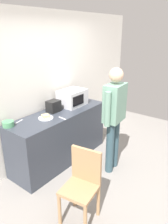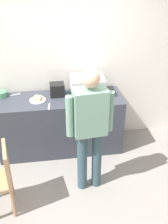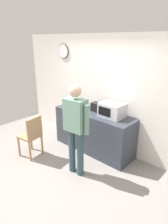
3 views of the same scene
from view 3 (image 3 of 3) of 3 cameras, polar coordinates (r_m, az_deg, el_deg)
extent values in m
plane|color=gray|center=(4.14, -8.34, -16.85)|extent=(6.00, 6.00, 0.00)
cube|color=silver|center=(4.63, 6.33, 5.26)|extent=(5.40, 0.10, 2.60)
cylinder|color=white|center=(5.35, -5.93, 16.89)|extent=(0.34, 0.03, 0.34)
cylinder|color=black|center=(5.35, -5.90, 16.89)|extent=(0.37, 0.02, 0.37)
cube|color=#333842|center=(4.66, 2.75, -5.50)|extent=(1.93, 0.62, 0.93)
cube|color=silver|center=(4.23, 8.04, 0.60)|extent=(0.50, 0.38, 0.30)
cube|color=black|center=(4.11, 5.82, 0.13)|extent=(0.30, 0.01, 0.18)
cylinder|color=white|center=(4.66, -0.25, 0.83)|extent=(0.24, 0.24, 0.01)
cube|color=tan|center=(4.65, -0.25, 1.21)|extent=(0.14, 0.14, 0.05)
cylinder|color=#4C8E60|center=(5.17, -3.11, 3.13)|extent=(0.17, 0.17, 0.08)
cube|color=black|center=(4.53, 3.60, 1.46)|extent=(0.22, 0.18, 0.20)
cube|color=silver|center=(5.05, -1.39, 2.33)|extent=(0.17, 0.06, 0.01)
cube|color=silver|center=(4.41, -0.60, -0.36)|extent=(0.04, 0.17, 0.01)
cylinder|color=#304A54|center=(3.83, -1.11, -11.80)|extent=(0.13, 0.13, 0.91)
cylinder|color=#304A54|center=(3.94, -3.43, -10.85)|extent=(0.13, 0.13, 0.91)
cube|color=gray|center=(3.55, -2.46, -0.89)|extent=(0.42, 0.28, 0.60)
cylinder|color=gray|center=(3.41, 0.78, -2.27)|extent=(0.09, 0.09, 0.54)
cylinder|color=gray|center=(3.71, -5.42, -0.47)|extent=(0.09, 0.09, 0.54)
sphere|color=#D1A889|center=(3.41, -2.57, 6.01)|extent=(0.22, 0.22, 0.22)
cylinder|color=#A87F56|center=(4.92, -14.83, -7.87)|extent=(0.04, 0.04, 0.45)
cylinder|color=#A87F56|center=(4.72, -18.06, -9.45)|extent=(0.04, 0.04, 0.45)
cylinder|color=#A87F56|center=(4.68, -11.87, -9.11)|extent=(0.04, 0.04, 0.45)
cylinder|color=#A87F56|center=(4.48, -15.13, -10.85)|extent=(0.04, 0.04, 0.45)
cube|color=#A87F56|center=(4.58, -15.25, -6.62)|extent=(0.46, 0.46, 0.04)
cube|color=#A87F56|center=(4.36, -13.96, -4.38)|extent=(0.10, 0.40, 0.45)
camera|label=1|loc=(5.24, -40.18, 13.49)|focal=34.55mm
camera|label=2|loc=(2.88, -60.04, 18.88)|focal=43.84mm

